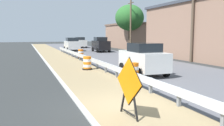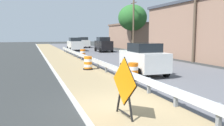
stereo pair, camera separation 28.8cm
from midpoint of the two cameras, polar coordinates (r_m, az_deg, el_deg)
ground_plane at (r=8.59m, az=1.83°, el=-10.54°), size 160.00×160.00×0.00m
median_dirt_strip at (r=8.78m, az=4.98°, el=-10.16°), size 3.42×120.00×0.01m
curb_near_edge at (r=8.23m, az=-6.81°, el=-11.34°), size 0.20×120.00×0.11m
guardrail_median at (r=8.77m, az=15.80°, el=-6.93°), size 0.18×59.12×0.71m
warning_sign_diamond at (r=7.36m, az=4.07°, el=-5.14°), size 0.18×1.55×1.91m
traffic_barrel_nearest at (r=13.34m, az=5.73°, el=-2.30°), size 0.71×0.71×1.00m
traffic_barrel_close at (r=17.45m, az=-5.36°, el=-0.15°), size 0.73×0.73×0.98m
traffic_barrel_mid at (r=25.88m, az=-6.75°, el=2.12°), size 0.70×0.70×0.98m
car_lead_near_lane at (r=38.15m, az=-8.76°, el=4.53°), size 2.15×4.65×2.10m
car_trailing_near_lane at (r=35.37m, az=-1.85°, el=4.51°), size 2.06×4.06×2.21m
car_lead_far_lane at (r=15.37m, az=8.13°, el=1.03°), size 2.08×4.12×2.04m
car_mid_far_lane at (r=47.23m, az=-6.80°, el=4.98°), size 2.00×4.56×2.08m
roadside_shop_near at (r=28.10m, az=23.67°, el=7.25°), size 9.01×13.86×6.04m
roadside_shop_far at (r=46.46m, az=6.39°, el=6.58°), size 7.98×12.77×4.68m
utility_pole_near at (r=23.34m, az=19.76°, el=11.58°), size 0.24×1.80×8.96m
utility_pole_mid at (r=36.27m, az=5.44°, el=9.21°), size 0.24×1.80×7.80m
tree_roadside at (r=39.36m, az=5.21°, el=10.86°), size 4.70×4.70×7.45m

